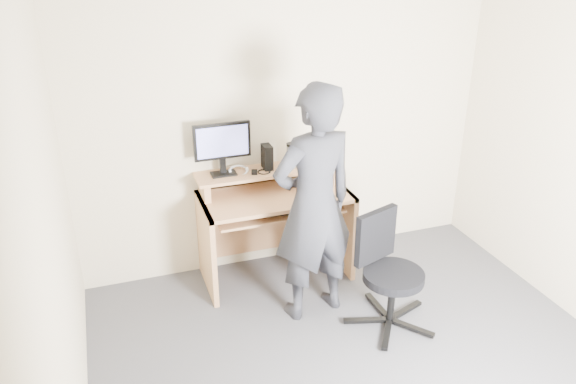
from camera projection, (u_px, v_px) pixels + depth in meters
back_wall at (287, 121)px, 4.59m from camera, size 3.50×0.02×2.50m
desk at (273, 213)px, 4.63m from camera, size 1.20×0.60×0.91m
monitor at (222, 144)px, 4.34m from camera, size 0.45×0.13×0.43m
external_drive at (267, 157)px, 4.52m from camera, size 0.07×0.13×0.20m
travel_mug at (292, 157)px, 4.54m from camera, size 0.10×0.10×0.19m
smartphone at (299, 165)px, 4.62m from camera, size 0.10×0.14×0.01m
charger at (254, 172)px, 4.45m from camera, size 0.05×0.05×0.03m
headphones at (238, 171)px, 4.50m from camera, size 0.19×0.19×0.06m
keyboard at (269, 210)px, 4.41m from camera, size 0.48×0.23×0.03m
mouse at (321, 191)px, 4.49m from camera, size 0.10×0.07×0.04m
office_chair at (387, 267)px, 4.04m from camera, size 0.67×0.64×0.84m
person at (314, 205)px, 3.98m from camera, size 0.72×0.54×1.78m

